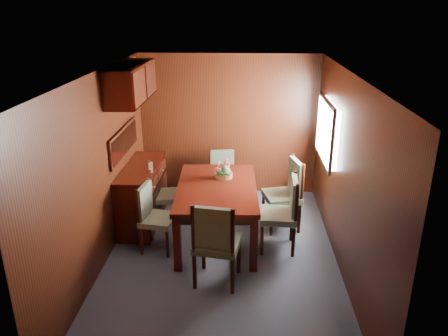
# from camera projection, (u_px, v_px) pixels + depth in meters

# --- Properties ---
(ground) EXTENTS (4.50, 4.50, 0.00)m
(ground) POSITION_uv_depth(u_px,v_px,m) (222.00, 258.00, 5.74)
(ground) COLOR #373D4B
(ground) RESTS_ON ground
(room_shell) EXTENTS (3.06, 4.52, 2.41)m
(room_shell) POSITION_uv_depth(u_px,v_px,m) (215.00, 132.00, 5.48)
(room_shell) COLOR black
(room_shell) RESTS_ON ground
(sideboard) EXTENTS (0.48, 1.40, 0.90)m
(sideboard) POSITION_uv_depth(u_px,v_px,m) (143.00, 194.00, 6.58)
(sideboard) COLOR black
(sideboard) RESTS_ON ground
(dining_table) EXTENTS (1.15, 1.77, 0.81)m
(dining_table) POSITION_uv_depth(u_px,v_px,m) (217.00, 194.00, 6.00)
(dining_table) COLOR black
(dining_table) RESTS_ON ground
(chair_left_near) EXTENTS (0.49, 0.51, 0.94)m
(chair_left_near) POSITION_uv_depth(u_px,v_px,m) (153.00, 213.00, 5.82)
(chair_left_near) COLOR black
(chair_left_near) RESTS_ON ground
(chair_left_far) EXTENTS (0.51, 0.53, 0.94)m
(chair_left_far) POSITION_uv_depth(u_px,v_px,m) (159.00, 191.00, 6.51)
(chair_left_far) COLOR black
(chair_left_far) RESTS_ON ground
(chair_right_near) EXTENTS (0.50, 0.52, 1.04)m
(chair_right_near) POSITION_uv_depth(u_px,v_px,m) (284.00, 209.00, 5.80)
(chair_right_near) COLOR black
(chair_right_near) RESTS_ON ground
(chair_right_far) EXTENTS (0.59, 0.61, 1.07)m
(chair_right_far) POSITION_uv_depth(u_px,v_px,m) (287.00, 190.00, 6.37)
(chair_right_far) COLOR black
(chair_right_far) RESTS_ON ground
(chair_head) EXTENTS (0.59, 0.57, 1.09)m
(chair_head) POSITION_uv_depth(u_px,v_px,m) (216.00, 240.00, 5.01)
(chair_head) COLOR black
(chair_head) RESTS_ON ground
(chair_foot) EXTENTS (0.50, 0.49, 0.91)m
(chair_foot) POSITION_uv_depth(u_px,v_px,m) (223.00, 174.00, 7.22)
(chair_foot) COLOR black
(chair_foot) RESTS_ON ground
(flower_centerpiece) EXTENTS (0.27, 0.27, 0.27)m
(flower_centerpiece) POSITION_uv_depth(u_px,v_px,m) (224.00, 169.00, 6.21)
(flower_centerpiece) COLOR #BC6939
(flower_centerpiece) RESTS_ON dining_table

